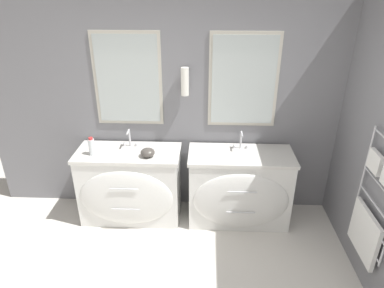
% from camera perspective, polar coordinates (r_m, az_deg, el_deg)
% --- Properties ---
extents(wall_back, '(4.88, 0.17, 2.60)m').
position_cam_1_polar(wall_back, '(3.92, 0.40, 6.43)').
color(wall_back, slate).
rests_on(wall_back, ground_plane).
extents(vanity_left, '(1.17, 0.60, 0.87)m').
position_cam_1_polar(vanity_left, '(4.08, -10.26, -6.85)').
color(vanity_left, white).
rests_on(vanity_left, ground_plane).
extents(vanity_right, '(1.17, 0.60, 0.87)m').
position_cam_1_polar(vanity_right, '(4.01, 7.88, -7.33)').
color(vanity_right, white).
rests_on(vanity_right, ground_plane).
extents(faucet_left, '(0.17, 0.13, 0.21)m').
position_cam_1_polar(faucet_left, '(3.96, -10.39, 0.93)').
color(faucet_left, silver).
rests_on(faucet_left, vanity_left).
extents(faucet_right, '(0.17, 0.13, 0.21)m').
position_cam_1_polar(faucet_right, '(3.89, 8.16, 0.58)').
color(faucet_right, silver).
rests_on(faucet_right, vanity_right).
extents(toiletry_bottle, '(0.07, 0.07, 0.21)m').
position_cam_1_polar(toiletry_bottle, '(3.88, -16.37, -0.43)').
color(toiletry_bottle, silver).
rests_on(toiletry_bottle, vanity_left).
extents(amenity_bowl, '(0.16, 0.16, 0.09)m').
position_cam_1_polar(amenity_bowl, '(3.74, -7.40, -1.42)').
color(amenity_bowl, '#4C4742').
rests_on(amenity_bowl, vanity_left).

